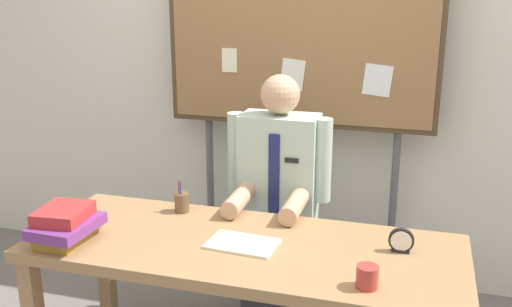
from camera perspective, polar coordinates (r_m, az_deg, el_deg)
The scene contains 9 objects.
back_wall at distance 3.53m, azimuth 4.99°, elevation 8.85°, with size 6.40×0.08×2.70m, color silver.
desk at distance 2.55m, azimuth -1.20°, elevation -10.59°, with size 1.87×0.72×0.74m.
person at distance 3.09m, azimuth 2.22°, elevation -5.86°, with size 0.55×0.56×1.38m.
bulletin_board at distance 3.31m, azimuth 4.36°, elevation 11.92°, with size 1.56×0.09×2.15m.
book_stack at distance 2.64m, azimuth -18.23°, elevation -6.70°, with size 0.24×0.31×0.15m.
open_notebook at distance 2.50m, azimuth -1.40°, elevation -8.89°, with size 0.29×0.19×0.01m, color #F4EFCC.
desk_clock at distance 2.50m, azimuth 14.12°, elevation -8.39°, with size 0.10×0.04×0.10m.
coffee_mug at distance 2.20m, azimuth 10.90°, elevation -11.84°, with size 0.08×0.08×0.09m, color #B23833.
pen_holder at distance 2.85m, azimuth -7.33°, elevation -4.80°, with size 0.07×0.07×0.16m.
Camera 1 is at (0.69, -2.17, 1.82)m, focal length 40.58 mm.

